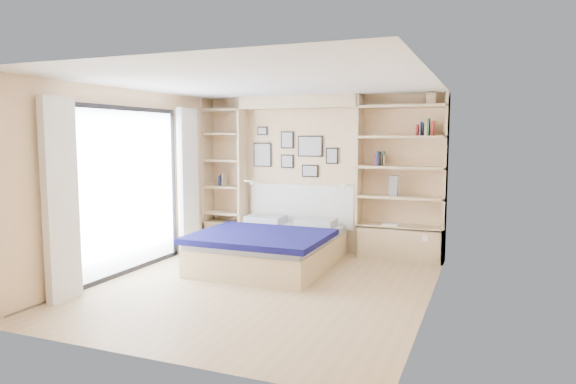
% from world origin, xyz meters
% --- Properties ---
extents(ground, '(4.50, 4.50, 0.00)m').
position_xyz_m(ground, '(0.00, 0.00, 0.00)').
color(ground, tan).
rests_on(ground, ground).
extents(room_shell, '(4.50, 4.50, 4.50)m').
position_xyz_m(room_shell, '(-0.39, 1.52, 1.08)').
color(room_shell, '#DFBA8D').
rests_on(room_shell, ground).
extents(bed, '(1.80, 2.34, 1.07)m').
position_xyz_m(bed, '(-0.31, 1.02, 0.28)').
color(bed, '#DABC8B').
rests_on(bed, ground).
extents(photo_gallery, '(1.48, 0.02, 0.82)m').
position_xyz_m(photo_gallery, '(-0.45, 2.22, 1.60)').
color(photo_gallery, black).
rests_on(photo_gallery, ground).
extents(reading_lamps, '(1.92, 0.12, 0.15)m').
position_xyz_m(reading_lamps, '(-0.30, 2.00, 1.10)').
color(reading_lamps, silver).
rests_on(reading_lamps, ground).
extents(shelf_decor, '(3.58, 0.23, 2.03)m').
position_xyz_m(shelf_decor, '(1.10, 2.07, 1.69)').
color(shelf_decor, '#AF264C').
rests_on(shelf_decor, ground).
extents(deck, '(3.20, 4.00, 0.05)m').
position_xyz_m(deck, '(-3.60, 0.00, 0.00)').
color(deck, '#726454').
rests_on(deck, ground).
extents(deck_chair, '(0.51, 0.84, 0.84)m').
position_xyz_m(deck_chair, '(-3.38, 0.25, 0.40)').
color(deck_chair, tan).
rests_on(deck_chair, ground).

